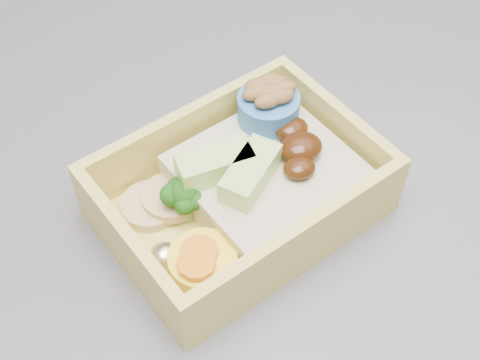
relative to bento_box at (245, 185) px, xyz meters
name	(u,v)px	position (x,y,z in m)	size (l,w,h in m)	color
bento_box	(245,185)	(0.00, 0.00, 0.00)	(0.21, 0.18, 0.07)	#D9C559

